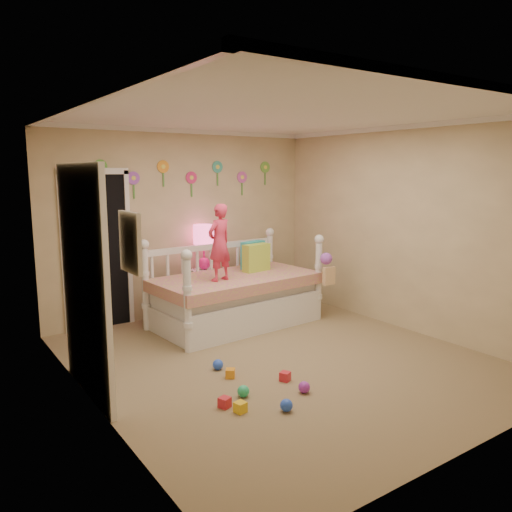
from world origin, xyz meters
TOP-DOWN VIEW (x-y plane):
  - floor at (0.00, 0.00)m, footprint 4.00×4.50m
  - ceiling at (0.00, 0.00)m, footprint 4.00×4.50m
  - back_wall at (0.00, 2.25)m, footprint 4.00×0.01m
  - left_wall at (-2.00, 0.00)m, footprint 0.01×4.50m
  - right_wall at (2.00, 0.00)m, footprint 0.01×4.50m
  - crown_molding at (0.00, 0.00)m, footprint 4.00×4.50m
  - daybed at (0.28, 1.35)m, footprint 2.28×1.34m
  - pillow_turquoise at (0.76, 1.64)m, footprint 0.41×0.24m
  - pillow_lime at (0.68, 1.44)m, footprint 0.41×0.20m
  - child at (-0.04, 1.20)m, footprint 0.40×0.32m
  - nightstand at (0.21, 2.07)m, footprint 0.39×0.30m
  - table_lamp at (0.21, 2.07)m, footprint 0.29×0.29m
  - closet_doorway at (-1.25, 2.23)m, footprint 0.90×0.04m
  - flower_decals at (-0.09, 2.24)m, footprint 3.40×0.02m
  - mirror_closet at (-1.96, 0.30)m, footprint 0.07×1.30m
  - wall_picture at (-1.97, -0.90)m, footprint 0.05×0.34m
  - hanging_bag at (1.33, 0.72)m, footprint 0.20×0.16m
  - toy_scatter at (-0.69, -0.37)m, footprint 1.24×1.51m

SIDE VIEW (x-z plane):
  - floor at x=0.00m, z-range -0.01..0.01m
  - toy_scatter at x=-0.69m, z-range 0.00..0.11m
  - nightstand at x=0.21m, z-range 0.00..0.64m
  - daybed at x=0.28m, z-range 0.00..1.20m
  - hanging_bag at x=1.33m, z-range 0.55..0.91m
  - pillow_lime at x=0.68m, z-range 0.67..1.04m
  - pillow_turquoise at x=0.76m, z-range 0.67..1.05m
  - closet_doorway at x=-1.25m, z-range 0.00..2.07m
  - mirror_closet at x=-1.96m, z-range 0.00..2.10m
  - table_lamp at x=0.21m, z-range 0.74..1.39m
  - child at x=-0.04m, z-range 0.67..1.63m
  - back_wall at x=0.00m, z-range 0.00..2.60m
  - left_wall at x=-2.00m, z-range 0.00..2.60m
  - right_wall at x=2.00m, z-range 0.00..2.60m
  - wall_picture at x=-1.97m, z-range 1.34..1.76m
  - flower_decals at x=-0.09m, z-range 1.69..2.19m
  - crown_molding at x=0.00m, z-range 2.54..2.60m
  - ceiling at x=0.00m, z-range 2.60..2.60m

